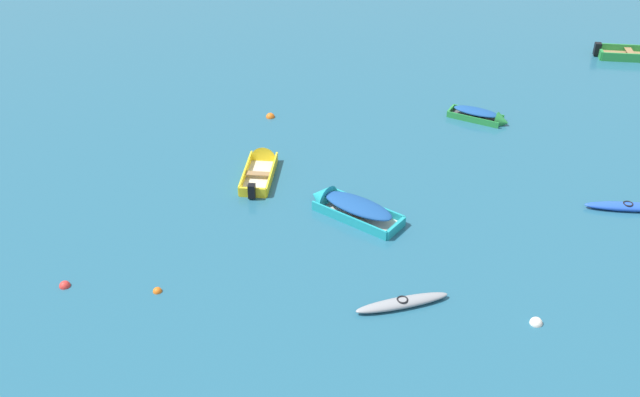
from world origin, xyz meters
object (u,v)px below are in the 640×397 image
(rowboat_green_far_back, at_px, (485,116))
(rowboat_yellow_near_right, at_px, (262,164))
(kayak_grey_back_row_right, at_px, (402,303))
(mooring_buoy_far_field, at_px, (158,291))
(mooring_buoy_between_boats_right, at_px, (270,117))
(rowboat_turquoise_center, at_px, (344,205))
(kayak_blue_near_camera, at_px, (627,207))
(mooring_buoy_central, at_px, (65,286))
(mooring_buoy_between_boats_left, at_px, (536,323))

(rowboat_green_far_back, height_order, rowboat_yellow_near_right, rowboat_yellow_near_right)
(kayak_grey_back_row_right, height_order, mooring_buoy_far_field, kayak_grey_back_row_right)
(mooring_buoy_between_boats_right, bearing_deg, rowboat_turquoise_center, -76.96)
(rowboat_turquoise_center, height_order, mooring_buoy_far_field, rowboat_turquoise_center)
(kayak_grey_back_row_right, distance_m, kayak_blue_near_camera, 11.62)
(rowboat_yellow_near_right, height_order, mooring_buoy_between_boats_right, rowboat_yellow_near_right)
(mooring_buoy_central, bearing_deg, kayak_grey_back_row_right, -14.42)
(mooring_buoy_between_boats_left, relative_size, mooring_buoy_between_boats_right, 0.98)
(rowboat_turquoise_center, relative_size, mooring_buoy_between_boats_left, 8.89)
(rowboat_green_far_back, xyz_separation_m, rowboat_yellow_near_right, (-11.68, -2.86, -0.05))
(rowboat_green_far_back, bearing_deg, mooring_buoy_central, -152.89)
(mooring_buoy_central, relative_size, mooring_buoy_far_field, 1.23)
(rowboat_turquoise_center, xyz_separation_m, mooring_buoy_between_boats_right, (-2.11, 9.12, -0.34))
(mooring_buoy_central, bearing_deg, mooring_buoy_far_field, -14.32)
(kayak_grey_back_row_right, height_order, kayak_blue_near_camera, kayak_blue_near_camera)
(rowboat_yellow_near_right, bearing_deg, kayak_grey_back_row_right, -68.88)
(mooring_buoy_central, distance_m, mooring_buoy_far_field, 3.41)
(mooring_buoy_central, bearing_deg, rowboat_yellow_near_right, 42.32)
(mooring_buoy_central, relative_size, mooring_buoy_between_boats_right, 0.89)
(rowboat_turquoise_center, height_order, mooring_buoy_between_boats_left, rowboat_turquoise_center)
(rowboat_turquoise_center, distance_m, mooring_buoy_central, 11.29)
(mooring_buoy_between_boats_left, distance_m, mooring_buoy_far_field, 13.23)
(rowboat_green_far_back, xyz_separation_m, kayak_blue_near_camera, (3.03, -8.71, -0.10))
(rowboat_yellow_near_right, relative_size, mooring_buoy_between_boats_right, 8.67)
(rowboat_green_far_back, distance_m, kayak_blue_near_camera, 9.22)
(kayak_blue_near_camera, distance_m, mooring_buoy_between_boats_right, 17.59)
(kayak_grey_back_row_right, height_order, mooring_buoy_between_boats_right, kayak_grey_back_row_right)
(mooring_buoy_between_boats_left, bearing_deg, kayak_grey_back_row_right, 159.58)
(kayak_grey_back_row_right, bearing_deg, rowboat_green_far_back, 59.15)
(rowboat_turquoise_center, xyz_separation_m, mooring_buoy_far_field, (-7.55, -3.92, -0.34))
(rowboat_green_far_back, height_order, mooring_buoy_between_boats_left, rowboat_green_far_back)
(kayak_grey_back_row_right, distance_m, mooring_buoy_between_boats_right, 15.50)
(mooring_buoy_central, bearing_deg, kayak_blue_near_camera, 3.24)
(rowboat_yellow_near_right, xyz_separation_m, mooring_buoy_far_field, (-4.51, -7.96, -0.21))
(kayak_grey_back_row_right, bearing_deg, rowboat_turquoise_center, 98.18)
(mooring_buoy_central, xyz_separation_m, mooring_buoy_between_boats_right, (8.74, 12.20, 0.00))
(mooring_buoy_central, height_order, mooring_buoy_far_field, mooring_buoy_central)
(rowboat_yellow_near_right, bearing_deg, mooring_buoy_central, -137.68)
(rowboat_green_far_back, distance_m, mooring_buoy_between_boats_left, 15.00)
(mooring_buoy_central, xyz_separation_m, mooring_buoy_far_field, (3.30, -0.84, 0.00))
(rowboat_yellow_near_right, xyz_separation_m, kayak_blue_near_camera, (14.71, -5.84, -0.05))
(rowboat_green_far_back, height_order, rowboat_turquoise_center, rowboat_turquoise_center)
(rowboat_turquoise_center, xyz_separation_m, kayak_grey_back_row_right, (0.88, -6.09, -0.18))
(rowboat_green_far_back, xyz_separation_m, kayak_grey_back_row_right, (-7.76, -13.00, -0.10))
(kayak_grey_back_row_right, relative_size, mooring_buoy_between_boats_left, 7.74)
(rowboat_turquoise_center, height_order, mooring_buoy_between_boats_right, rowboat_turquoise_center)
(mooring_buoy_between_boats_right, distance_m, mooring_buoy_far_field, 14.13)
(kayak_grey_back_row_right, bearing_deg, mooring_buoy_between_boats_left, -20.42)
(rowboat_yellow_near_right, xyz_separation_m, rowboat_turquoise_center, (3.04, -4.04, 0.13))
(rowboat_green_far_back, bearing_deg, rowboat_turquoise_center, -141.36)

